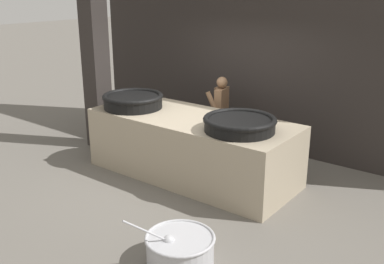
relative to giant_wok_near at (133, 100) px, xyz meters
The scene contains 8 objects.
ground_plane 1.66m from the giant_wok_near, ahead, with size 60.00×60.00×0.00m, color #666059.
back_wall 2.70m from the giant_wok_near, 62.01° to the left, with size 7.80×0.24×4.34m, color #2D2826.
support_pillar 1.60m from the giant_wok_near, 167.92° to the left, with size 0.38×0.38×4.34m, color #2D2826.
hearth_platform 1.35m from the giant_wok_near, ahead, with size 3.48×1.42×1.03m.
giant_wok_near is the anchor object (origin of this frame).
giant_wok_far 2.17m from the giant_wok_near, ahead, with size 1.08×1.08×0.22m.
cook 1.70m from the giant_wok_near, 55.77° to the left, with size 0.42×0.58×1.47m.
prep_bowl_vegetables 3.37m from the giant_wok_near, 36.50° to the right, with size 0.82×0.97×0.68m.
Camera 1 is at (4.26, -5.55, 3.08)m, focal length 42.00 mm.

